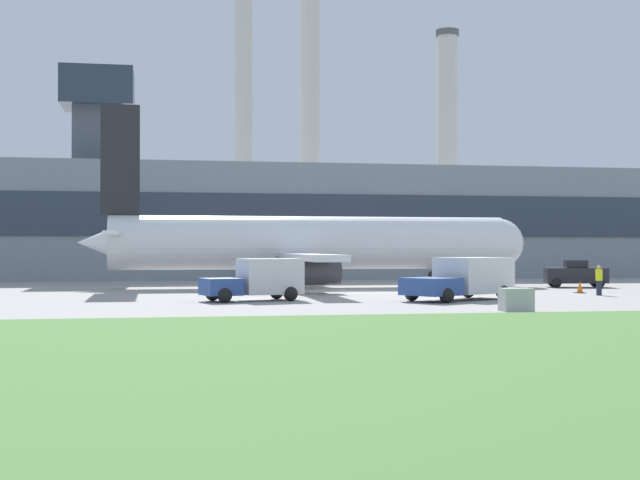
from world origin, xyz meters
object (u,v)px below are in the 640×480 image
object	(u,v)px
baggage_truck	(464,279)
ground_crew_person	(599,280)
airplane	(305,244)
fuel_truck	(259,280)
pushback_tug	(576,275)

from	to	relation	value
baggage_truck	ground_crew_person	bearing A→B (deg)	17.24
airplane	baggage_truck	xyz separation A→B (m)	(5.51, -14.61, -1.78)
fuel_truck	ground_crew_person	bearing A→B (deg)	4.86
airplane	ground_crew_person	size ratio (longest dim) A/B	17.83
fuel_truck	ground_crew_person	size ratio (longest dim) A/B	3.13
pushback_tug	baggage_truck	xyz separation A→B (m)	(-11.81, -11.97, 0.26)
airplane	baggage_truck	distance (m)	15.72
pushback_tug	baggage_truck	distance (m)	16.81
airplane	baggage_truck	world-z (taller)	airplane
baggage_truck	fuel_truck	xyz separation A→B (m)	(-10.01, 1.06, -0.05)
airplane	ground_crew_person	xyz separation A→B (m)	(14.02, -11.97, -2.00)
fuel_truck	pushback_tug	bearing A→B (deg)	26.56
pushback_tug	ground_crew_person	xyz separation A→B (m)	(-3.30, -9.33, 0.05)
pushback_tug	fuel_truck	size ratio (longest dim) A/B	0.82
airplane	fuel_truck	world-z (taller)	airplane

